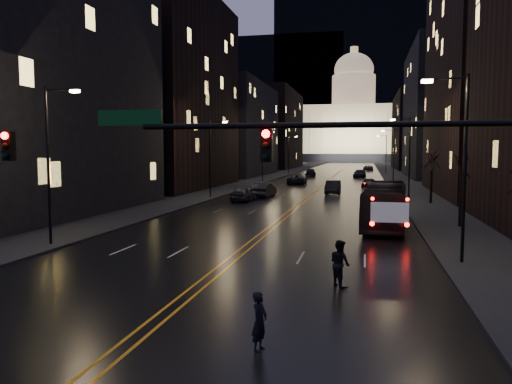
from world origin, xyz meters
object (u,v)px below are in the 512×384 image
Objects in this scene: oncoming_car_b at (264,190)px; receding_car_a at (333,187)px; pedestrian_b at (340,263)px; traffic_signal at (347,162)px; pedestrian_a at (259,322)px; oncoming_car_a at (243,194)px; bus at (385,205)px.

receding_car_a is at bearing -136.61° from oncoming_car_b.
traffic_signal is at bearing 145.54° from pedestrian_b.
pedestrian_a is at bearing 105.25° from oncoming_car_b.
pedestrian_b is at bearing -1.22° from pedestrian_a.
bus is at bearing 133.71° from oncoming_car_a.
pedestrian_a is at bearing -95.74° from bus.
pedestrian_b is at bearing -85.83° from receding_car_a.
receding_car_a is at bearing 94.00° from traffic_signal.
pedestrian_a is (-4.20, -23.39, -0.77)m from bus.
oncoming_car_b is (1.20, 5.40, 0.03)m from oncoming_car_a.
bus is 21.21m from oncoming_car_a.
oncoming_car_a is 5.53m from oncoming_car_b.
traffic_signal is at bearing -90.87° from bus.
receding_car_a reaches higher than pedestrian_a.
traffic_signal reaches higher than pedestrian_b.
oncoming_car_a is at bearing -18.81° from pedestrian_b.
pedestrian_a is 0.86× the size of pedestrian_b.
traffic_signal reaches higher than oncoming_car_b.
traffic_signal is 49.08m from receding_car_a.
pedestrian_b is (1.81, 7.00, 0.13)m from pedestrian_a.
oncoming_car_b reaches higher than pedestrian_a.
pedestrian_b is at bearing 94.61° from traffic_signal.
oncoming_car_b reaches higher than receding_car_a.
traffic_signal is 3.57× the size of oncoming_car_a.
traffic_signal is 44.12m from oncoming_car_b.
traffic_signal is at bearing -34.68° from pedestrian_a.
pedestrian_b reaches higher than oncoming_car_a.
pedestrian_b is (-0.40, 5.00, -4.16)m from traffic_signal.
pedestrian_b is (-2.39, -16.39, -0.64)m from bus.
receding_car_a is 3.11× the size of pedestrian_a.
oncoming_car_a is at bearing 27.68° from pedestrian_a.
receding_car_a is 2.69× the size of pedestrian_b.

